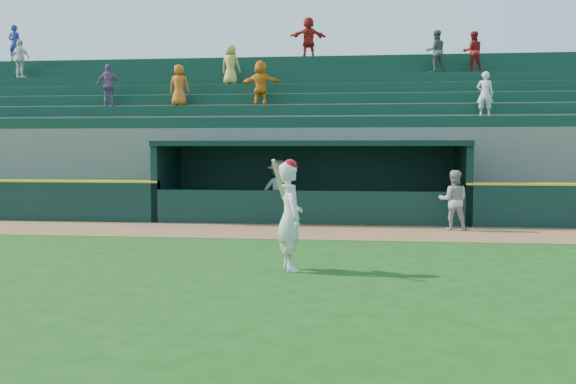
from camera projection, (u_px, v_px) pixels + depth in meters
name	position (u px, v px, depth m)	size (l,w,h in m)	color
ground	(278.00, 265.00, 12.34)	(120.00, 120.00, 0.00)	#174511
warning_track	(302.00, 232.00, 17.20)	(40.00, 3.00, 0.01)	brown
dugout_player_front	(454.00, 200.00, 17.48)	(0.80, 0.62, 1.64)	#A8A8A3
dugout_player_inside	(279.00, 190.00, 19.82)	(1.21, 0.70, 1.88)	#A8A9A3
dugout	(312.00, 176.00, 20.18)	(9.40, 2.80, 2.46)	slate
stands	(321.00, 144.00, 24.63)	(34.50, 6.25, 7.60)	slate
batter_at_plate	(290.00, 215.00, 11.75)	(0.70, 0.90, 2.07)	silver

